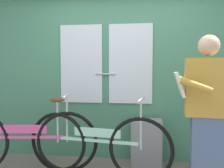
{
  "coord_description": "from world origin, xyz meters",
  "views": [
    {
      "loc": [
        0.35,
        -2.19,
        1.28
      ],
      "look_at": [
        -0.05,
        0.78,
        1.1
      ],
      "focal_mm": 39.1,
      "sensor_mm": 36.0,
      "label": 1
    }
  ],
  "objects_px": {
    "bicycle_near_door": "(97,144)",
    "bicycle_leaning_behind": "(22,140)",
    "trash_bin_by_wall": "(146,142)",
    "passenger_reading_newspaper": "(206,110)"
  },
  "relations": [
    {
      "from": "bicycle_leaning_behind",
      "to": "passenger_reading_newspaper",
      "type": "bearing_deg",
      "value": -13.02
    },
    {
      "from": "bicycle_leaning_behind",
      "to": "trash_bin_by_wall",
      "type": "xyz_separation_m",
      "value": [
        1.53,
        0.43,
        -0.1
      ]
    },
    {
      "from": "bicycle_leaning_behind",
      "to": "passenger_reading_newspaper",
      "type": "distance_m",
      "value": 2.18
    },
    {
      "from": "bicycle_near_door",
      "to": "bicycle_leaning_behind",
      "type": "distance_m",
      "value": 0.94
    },
    {
      "from": "bicycle_leaning_behind",
      "to": "bicycle_near_door",
      "type": "bearing_deg",
      "value": -7.64
    },
    {
      "from": "passenger_reading_newspaper",
      "to": "bicycle_near_door",
      "type": "bearing_deg",
      "value": -5.44
    },
    {
      "from": "bicycle_leaning_behind",
      "to": "trash_bin_by_wall",
      "type": "relative_size",
      "value": 3.03
    },
    {
      "from": "bicycle_near_door",
      "to": "passenger_reading_newspaper",
      "type": "relative_size",
      "value": 1.09
    },
    {
      "from": "bicycle_leaning_behind",
      "to": "trash_bin_by_wall",
      "type": "bearing_deg",
      "value": 8.12
    },
    {
      "from": "bicycle_near_door",
      "to": "bicycle_leaning_behind",
      "type": "height_order",
      "value": "bicycle_leaning_behind"
    }
  ]
}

